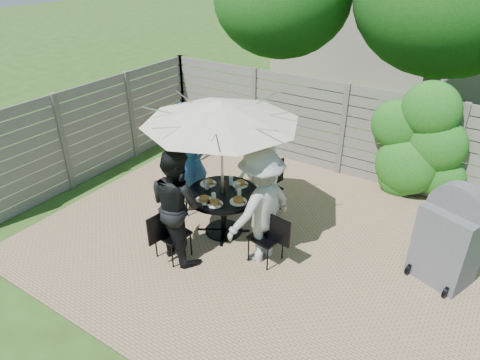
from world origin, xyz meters
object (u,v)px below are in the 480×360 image
Objects in this scene: chair_back at (266,197)px; chair_front at (173,243)px; plate_extra at (215,203)px; plate_right at (238,201)px; umbrella at (221,112)px; plate_front at (204,200)px; chair_right at (266,247)px; person_left at (190,161)px; glass_right at (239,193)px; glass_left at (207,185)px; syrup_jug at (223,186)px; bicycle at (209,128)px; person_right at (261,207)px; plate_left at (208,183)px; bbq_grill at (449,238)px; person_back at (262,169)px; plate_back at (240,184)px; glass_back at (231,181)px; person_front at (177,205)px; coffee_cup at (238,187)px; patio_table at (223,205)px; chair_left at (187,193)px; glass_front at (214,197)px.

chair_back is 1.01× the size of chair_front.
plate_right is at bearing 44.06° from plate_extra.
plate_extra is (0.10, -0.34, -1.28)m from umbrella.
chair_front is 3.32× the size of plate_front.
chair_front is 1.36m from chair_right.
glass_right is at bearing -84.50° from person_left.
umbrella reaches higher than glass_right.
glass_left is 0.25m from syrup_jug.
plate_extra is 3.65m from bicycle.
plate_extra is (-0.71, -0.12, -0.11)m from person_right.
person_right is 1.20m from plate_left.
umbrella reaches higher than syrup_jug.
bbq_grill is at bearing 13.49° from umbrella.
plate_left is (-0.56, -0.71, -0.09)m from person_back.
plate_left is 1.62× the size of syrup_jug.
umbrella is at bearing -6.69° from chair_front.
plate_right is at bearing -5.37° from glass_left.
person_right reaches higher than plate_back.
glass_back is at bearing 84.63° from plate_front.
person_front is 3.87m from bicycle.
glass_right is at bearing -5.23° from syrup_jug.
chair_back is 1.14m from plate_right.
syrup_jug is at bearing -148.24° from coffee_cup.
person_right reaches higher than plate_left.
patio_table is at bearing -129.42° from coffee_cup.
umbrella is 23.14× the size of coffee_cup.
plate_back is (1.03, 0.10, 0.47)m from chair_left.
glass_left reaches higher than patio_table.
person_front is at bearing -6.06° from chair_front.
glass_back is at bearing 52.02° from glass_left.
glass_right is at bearing 45.84° from plate_front.
coffee_cup reaches higher than plate_back.
coffee_cup is (-0.10, -0.75, 0.53)m from chair_back.
bbq_grill reaches higher than chair_left.
plate_front is 1.08× the size of plate_extra.
chair_front is 7.20× the size of coffee_cup.
chair_front is 0.50× the size of person_right.
person_right is 14.48× the size of coffee_cup.
umbrella is 1.44m from person_front.
bicycle is at bearing 128.21° from plate_extra.
chair_front is 0.85m from plate_extra.
syrup_jug is 1.33× the size of coffee_cup.
coffee_cup is at bearing 75.61° from glass_front.
person_back is at bearing -51.39° from bicycle.
plate_front is 0.63m from glass_back.
patio_table is 0.99m from chair_left.
person_back is 1.10m from glass_front.
glass_right reaches higher than plate_back.
chair_back reaches higher than glass_front.
plate_left is at bearing 118.77° from glass_left.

